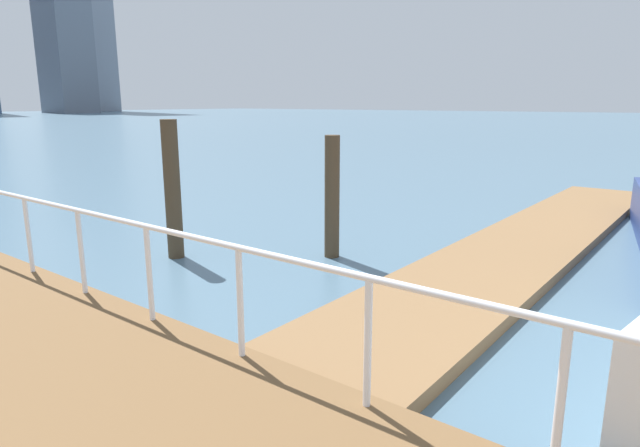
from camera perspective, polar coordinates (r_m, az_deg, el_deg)
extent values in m
plane|color=slate|center=(14.38, -24.73, 0.62)|extent=(300.00, 300.00, 0.00)
cube|color=olive|center=(11.10, 21.27, -1.91)|extent=(14.94, 2.00, 0.18)
cylinder|color=white|center=(3.77, 24.03, -17.08)|extent=(0.06, 0.06, 1.05)
cylinder|color=white|center=(4.24, 5.07, -12.50)|extent=(0.06, 0.06, 1.05)
cylinder|color=white|center=(5.07, -8.43, -8.27)|extent=(0.06, 0.06, 1.05)
cylinder|color=white|center=(6.10, -17.58, -5.08)|extent=(0.06, 0.06, 1.05)
cylinder|color=white|center=(7.26, -23.90, -2.77)|extent=(0.06, 0.06, 1.05)
cylinder|color=white|center=(8.49, -28.42, -1.09)|extent=(0.06, 0.06, 1.05)
cylinder|color=white|center=(4.44, -2.38, -4.03)|extent=(0.06, 26.51, 0.06)
cylinder|color=#473826|center=(9.51, 1.28, 2.79)|extent=(0.27, 0.27, 2.17)
cylinder|color=#473826|center=(9.80, -15.32, 3.42)|extent=(0.28, 0.28, 2.44)
cube|color=slate|center=(149.06, -25.38, 16.46)|extent=(9.78, 14.51, 30.77)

